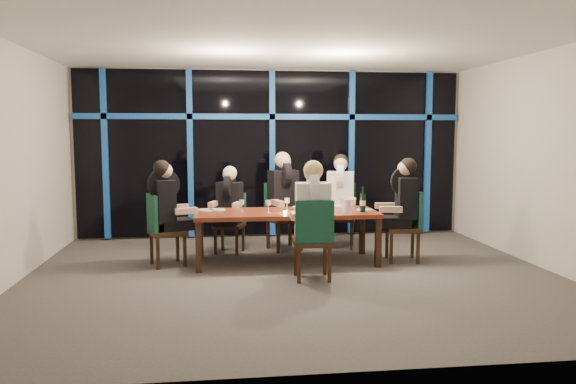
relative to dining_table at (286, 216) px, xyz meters
name	(u,v)px	position (x,y,z in m)	size (l,w,h in m)	color
room	(294,121)	(0.00, -0.80, 1.34)	(7.04, 7.00, 3.02)	#524D49
window_wall	(273,151)	(0.01, 2.13, 0.87)	(6.86, 0.43, 2.94)	black
dining_table	(286,216)	(0.00, 0.00, 0.00)	(2.60, 1.00, 0.75)	maroon
chair_far_left	(231,219)	(-0.78, 0.86, -0.16)	(0.55, 0.55, 0.93)	black
chair_far_mid	(282,212)	(0.05, 0.99, -0.08)	(0.63, 0.63, 1.07)	black
chair_far_right	(340,211)	(1.03, 1.06, -0.10)	(0.59, 0.59, 1.04)	black
chair_end_left	(161,226)	(-1.77, 0.00, -0.11)	(0.60, 0.60, 1.02)	black
chair_end_right	(409,222)	(1.79, -0.13, -0.11)	(0.54, 0.54, 1.03)	black
chair_near_mid	(313,236)	(0.22, -1.05, -0.10)	(0.50, 0.50, 1.04)	black
diner_far_left	(229,197)	(-0.80, 0.78, 0.20)	(0.56, 0.63, 0.90)	black
diner_far_mid	(284,187)	(0.08, 0.90, 0.34)	(0.64, 0.73, 1.04)	black
diner_far_right	(340,187)	(1.01, 0.98, 0.31)	(0.60, 0.70, 1.01)	silver
diner_end_left	(167,197)	(-1.69, 0.03, 0.29)	(0.70, 0.62, 0.99)	black
diner_end_right	(403,194)	(1.70, -0.12, 0.30)	(0.67, 0.55, 1.01)	black
diner_near_mid	(313,202)	(0.22, -0.96, 0.31)	(0.53, 0.65, 1.02)	silver
plate_far_left	(217,210)	(-0.99, 0.25, 0.08)	(0.24, 0.24, 0.01)	white
plate_far_mid	(300,207)	(0.26, 0.37, 0.08)	(0.24, 0.24, 0.01)	white
plate_far_right	(338,206)	(0.86, 0.43, 0.08)	(0.24, 0.24, 0.01)	white
plate_end_left	(205,210)	(-1.16, 0.22, 0.08)	(0.24, 0.24, 0.01)	white
plate_end_right	(364,210)	(1.14, -0.04, 0.08)	(0.24, 0.24, 0.01)	white
plate_near_mid	(307,214)	(0.24, -0.40, 0.08)	(0.24, 0.24, 0.01)	white
wine_bottle	(363,202)	(1.07, -0.22, 0.21)	(0.08, 0.08, 0.36)	black
water_pitcher	(346,206)	(0.84, -0.16, 0.16)	(0.11, 0.10, 0.18)	silver
tea_light	(285,212)	(-0.04, -0.19, 0.08)	(0.05, 0.05, 0.03)	#FFAC4C
wine_glass_a	(268,204)	(-0.27, -0.12, 0.20)	(0.07, 0.07, 0.18)	white
wine_glass_b	(287,201)	(0.02, 0.08, 0.20)	(0.07, 0.07, 0.18)	white
wine_glass_c	(316,204)	(0.41, -0.14, 0.19)	(0.07, 0.07, 0.17)	silver
wine_glass_d	(242,203)	(-0.63, 0.10, 0.19)	(0.06, 0.06, 0.16)	silver
wine_glass_e	(341,201)	(0.85, 0.17, 0.18)	(0.06, 0.06, 0.16)	silver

